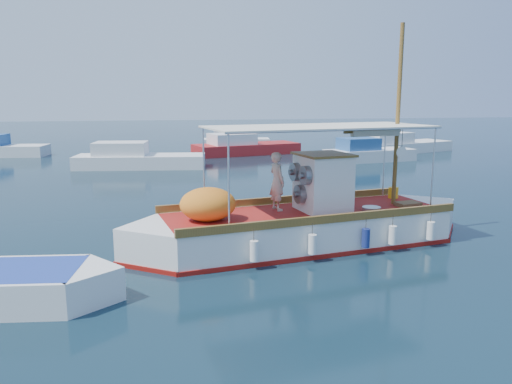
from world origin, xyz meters
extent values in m
plane|color=black|center=(0.00, 0.00, 0.00)|extent=(160.00, 160.00, 0.00)
cube|color=white|center=(0.17, 0.59, 0.38)|extent=(8.60, 4.13, 1.21)
cube|color=white|center=(-3.90, -0.12, 0.38)|extent=(2.71, 2.71, 1.21)
cube|color=white|center=(4.23, 1.30, 0.38)|extent=(2.71, 2.71, 1.21)
cube|color=maroon|center=(0.17, 0.59, 0.02)|extent=(8.72, 4.24, 0.20)
cube|color=maroon|center=(0.17, 0.59, 0.97)|extent=(8.56, 3.91, 0.07)
cube|color=brown|center=(-0.07, 1.96, 1.10)|extent=(8.25, 1.55, 0.22)
cube|color=brown|center=(0.40, -0.77, 1.10)|extent=(8.25, 1.55, 0.22)
cube|color=white|center=(0.71, 0.69, 1.81)|extent=(1.55, 1.64, 1.65)
cube|color=brown|center=(0.71, 0.69, 2.67)|extent=(1.67, 1.76, 0.07)
cylinder|color=slate|center=(0.06, 0.22, 2.14)|extent=(0.33, 0.58, 0.55)
cylinder|color=slate|center=(-0.06, 0.91, 2.14)|extent=(0.33, 0.58, 0.55)
cylinder|color=slate|center=(0.00, 0.57, 1.54)|extent=(0.33, 0.58, 0.55)
cylinder|color=brown|center=(3.20, 1.12, 3.74)|extent=(0.15, 0.15, 5.50)
cylinder|color=brown|center=(2.33, 0.97, 3.30)|extent=(1.97, 0.43, 0.09)
cylinder|color=silver|center=(-2.75, 1.31, 2.23)|extent=(0.06, 0.06, 2.47)
cylinder|color=silver|center=(-2.33, -1.07, 2.23)|extent=(0.06, 0.06, 2.47)
cylinder|color=silver|center=(3.42, 2.39, 2.23)|extent=(0.06, 0.06, 2.47)
cylinder|color=silver|center=(3.84, 0.01, 2.23)|extent=(0.06, 0.06, 2.47)
cube|color=silver|center=(0.54, 0.66, 3.49)|extent=(6.85, 3.72, 0.04)
ellipsoid|color=orange|center=(-2.76, 0.08, 1.45)|extent=(1.74, 1.55, 0.92)
cube|color=#FCAE16|center=(1.47, 1.44, 1.21)|extent=(0.31, 0.24, 0.44)
cylinder|color=#FCAE16|center=(3.61, 1.98, 1.18)|extent=(0.38, 0.38, 0.37)
cube|color=brown|center=(3.49, 0.73, 1.06)|extent=(0.79, 0.61, 0.13)
cylinder|color=#B2B2B2|center=(2.11, 0.32, 1.06)|extent=(0.64, 0.64, 0.13)
cylinder|color=white|center=(2.75, -0.13, 2.78)|extent=(0.33, 0.09, 0.33)
cylinder|color=white|center=(-1.74, -1.30, 0.49)|extent=(0.25, 0.25, 0.53)
cylinder|color=navy|center=(1.51, -0.73, 0.49)|extent=(0.25, 0.25, 0.53)
cylinder|color=white|center=(3.68, -0.35, 0.49)|extent=(0.25, 0.25, 0.53)
imported|color=beige|center=(-0.62, 0.97, 1.87)|extent=(0.59, 0.73, 1.74)
cube|color=white|center=(-5.77, -2.57, 0.27)|extent=(1.91, 1.91, 0.97)
cube|color=silver|center=(-5.24, 17.99, 0.30)|extent=(8.04, 3.35, 1.00)
cube|color=silver|center=(-6.40, 18.14, 1.20)|extent=(3.35, 2.41, 0.80)
cube|color=#AA1C1C|center=(2.40, 24.08, 0.30)|extent=(8.39, 4.68, 1.00)
cube|color=silver|center=(1.24, 23.79, 1.20)|extent=(3.67, 3.09, 0.80)
cube|color=silver|center=(9.93, 18.45, 0.30)|extent=(6.36, 3.21, 1.00)
cube|color=#29538A|center=(9.03, 18.29, 1.20)|extent=(2.72, 2.26, 0.80)
cube|color=silver|center=(14.39, 23.01, 0.30)|extent=(9.41, 5.41, 1.00)
cube|color=silver|center=(13.11, 22.56, 1.20)|extent=(4.14, 3.27, 0.80)
cube|color=silver|center=(-15.49, 26.13, 0.30)|extent=(6.59, 3.11, 1.00)
cube|color=silver|center=(2.35, 28.81, 0.30)|extent=(5.71, 2.59, 1.00)
cube|color=silver|center=(1.53, 28.90, 1.20)|extent=(2.38, 1.93, 0.80)
camera|label=1|loc=(-3.95, -13.21, 4.36)|focal=35.00mm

